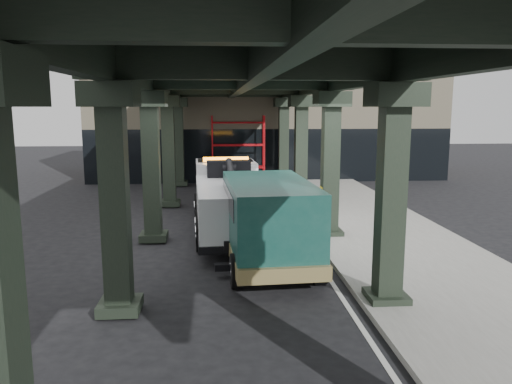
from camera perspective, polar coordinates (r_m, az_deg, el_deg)
name	(u,v)px	position (r m, az deg, el deg)	size (l,w,h in m)	color
ground	(259,256)	(15.32, 0.32, -7.37)	(90.00, 90.00, 0.00)	black
sidewalk	(382,235)	(18.10, 14.17, -4.74)	(5.00, 40.00, 0.15)	gray
lane_stripe	(303,238)	(17.44, 5.37, -5.27)	(0.12, 38.00, 0.01)	silver
viaduct	(242,77)	(16.64, -1.66, 13.02)	(7.40, 32.00, 6.40)	black
building	(264,114)	(34.74, 0.88, 8.88)	(22.00, 10.00, 8.00)	#C6B793
scaffolding	(238,148)	(29.36, -2.06, 5.03)	(3.08, 0.88, 4.00)	red
tow_truck	(230,197)	(17.89, -3.03, -0.55)	(2.79, 8.35, 2.70)	black
towed_van	(267,219)	(14.38, 1.23, -3.05)	(2.72, 6.19, 2.46)	#12433B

